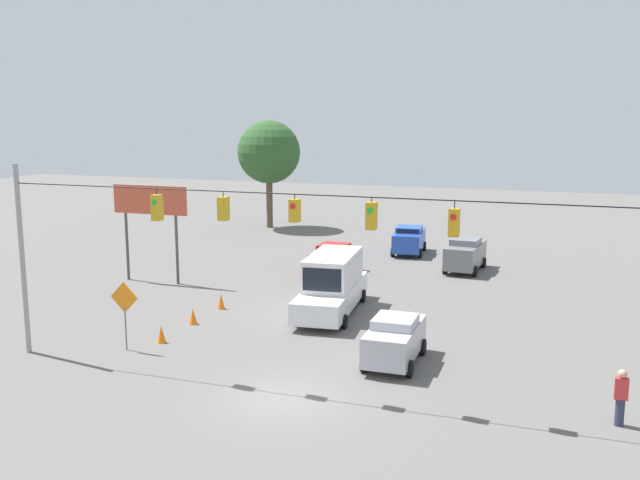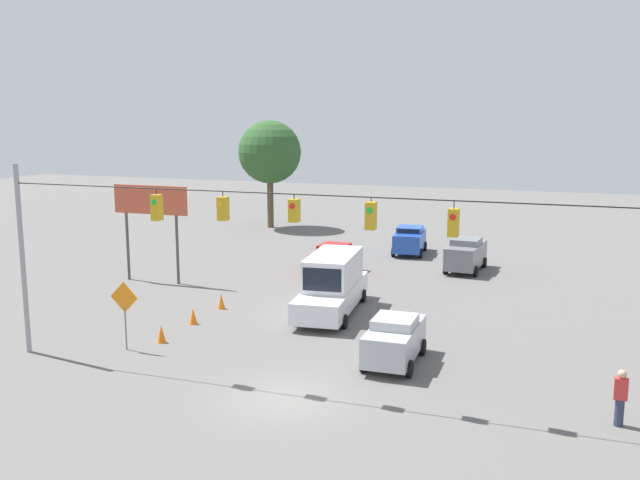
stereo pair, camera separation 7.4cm
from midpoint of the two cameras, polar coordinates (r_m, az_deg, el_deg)
The scene contains 14 objects.
ground_plane at distance 24.71m, azimuth -2.76°, elevation -12.56°, with size 140.00×140.00×0.00m, color #605E5B.
overhead_signal_span at distance 24.16m, azimuth -2.00°, elevation -0.78°, with size 23.36×0.38×7.61m.
box_truck_white_withflow_mid at distance 34.42m, azimuth 1.05°, elevation -3.51°, with size 2.99×7.41×2.84m.
sedan_blue_withflow_deep at distance 49.06m, azimuth 7.23°, elevation 0.03°, with size 2.33×4.21×1.88m.
sedan_grey_oncoming_deep at distance 44.29m, azimuth 11.63°, elevation -1.10°, with size 2.22×4.32×2.01m.
sedan_silver_crossing_near at distance 27.78m, azimuth 6.06°, elevation -7.89°, with size 1.96×4.01×1.84m.
sedan_red_withflow_far at distance 42.32m, azimuth 1.18°, elevation -1.53°, with size 2.09×4.00×1.85m.
traffic_cone_nearest at distance 30.90m, azimuth -12.51°, elevation -7.34°, with size 0.37×0.37×0.75m, color orange.
traffic_cone_second at distance 33.23m, azimuth -10.05°, elevation -6.01°, with size 0.37×0.37×0.75m, color orange.
traffic_cone_third at distance 35.54m, azimuth -7.84°, elevation -4.88°, with size 0.37×0.37×0.75m, color orange.
roadside_billboard at distance 41.19m, azimuth -13.35°, elevation 2.46°, with size 4.66×0.16×5.52m.
work_zone_sign at distance 29.90m, azimuth -15.30°, elevation -4.84°, with size 1.27×0.06×2.84m.
pedestrian at distance 24.23m, azimuth 22.98°, elevation -11.52°, with size 0.40×0.28×1.81m.
tree_horizon_left at distance 59.55m, azimuth -4.01°, elevation 7.01°, with size 5.22×5.22×8.93m.
Camera 2 is at (-8.74, 21.06, 9.55)m, focal length 40.00 mm.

